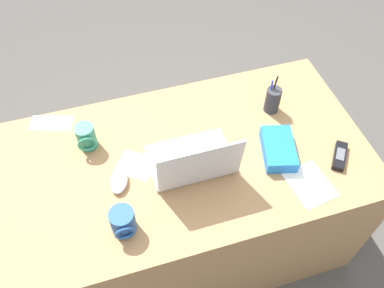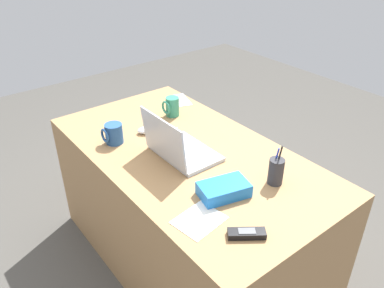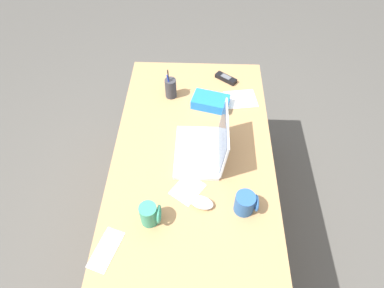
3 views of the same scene
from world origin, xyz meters
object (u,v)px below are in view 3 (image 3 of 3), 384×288
at_px(coffee_mug_tall, 245,203).
at_px(snack_bag, 211,102).
at_px(computer_mouse, 201,202).
at_px(coffee_mug_white, 150,214).
at_px(pen_holder, 171,88).
at_px(cordless_phone, 226,78).
at_px(laptop, 205,147).

bearing_deg(coffee_mug_tall, snack_bag, -167.06).
relative_size(computer_mouse, snack_bag, 0.55).
height_order(coffee_mug_white, coffee_mug_tall, coffee_mug_white).
relative_size(coffee_mug_white, pen_holder, 0.60).
bearing_deg(pen_holder, computer_mouse, 14.99).
height_order(cordless_phone, snack_bag, snack_bag).
bearing_deg(coffee_mug_white, laptop, 148.61).
xyz_separation_m(computer_mouse, coffee_mug_white, (0.08, -0.21, 0.04)).
height_order(coffee_mug_tall, snack_bag, coffee_mug_tall).
bearing_deg(coffee_mug_white, cordless_phone, 159.77).
distance_m(pen_holder, snack_bag, 0.24).
bearing_deg(pen_holder, laptop, 25.93).
relative_size(laptop, computer_mouse, 2.98).
distance_m(cordless_phone, snack_bag, 0.24).
height_order(laptop, cordless_phone, laptop).
relative_size(laptop, pen_holder, 1.80).
bearing_deg(pen_holder, coffee_mug_tall, 27.65).
bearing_deg(pen_holder, cordless_phone, 115.69).
xyz_separation_m(laptop, pen_holder, (-0.41, -0.20, 0.01)).
height_order(computer_mouse, cordless_phone, computer_mouse).
distance_m(coffee_mug_tall, pen_holder, 0.80).
xyz_separation_m(laptop, cordless_phone, (-0.56, 0.12, -0.04)).
relative_size(laptop, coffee_mug_white, 2.99).
height_order(cordless_phone, pen_holder, pen_holder).
bearing_deg(computer_mouse, coffee_mug_white, -50.28).
bearing_deg(coffee_mug_white, pen_holder, 178.06).
xyz_separation_m(laptop, snack_bag, (-0.34, 0.03, -0.02)).
height_order(coffee_mug_white, cordless_phone, coffee_mug_white).
xyz_separation_m(computer_mouse, cordless_phone, (-0.85, 0.13, -0.00)).
distance_m(computer_mouse, coffee_mug_white, 0.23).
distance_m(coffee_mug_white, coffee_mug_tall, 0.40).
bearing_deg(coffee_mug_white, computer_mouse, 111.65).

